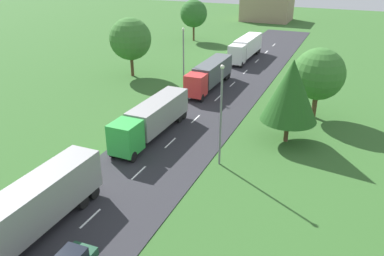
# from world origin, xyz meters

# --- Properties ---
(road) EXTENTS (10.00, 140.00, 0.06)m
(road) POSITION_xyz_m (0.00, 24.50, 0.03)
(road) COLOR #2B2B30
(road) RESTS_ON ground
(lane_marking_centre) EXTENTS (0.16, 118.71, 0.01)m
(lane_marking_centre) POSITION_xyz_m (0.00, 19.45, 0.07)
(lane_marking_centre) COLOR white
(lane_marking_centre) RESTS_ON road
(truck_lead) EXTENTS (2.58, 14.59, 3.75)m
(truck_lead) POSITION_xyz_m (-2.34, 12.37, 2.19)
(truck_lead) COLOR red
(truck_lead) RESTS_ON road
(truck_second) EXTENTS (2.69, 12.35, 3.43)m
(truck_second) POSITION_xyz_m (-2.43, 30.15, 2.06)
(truck_second) COLOR green
(truck_second) RESTS_ON road
(truck_third) EXTENTS (2.51, 12.31, 3.48)m
(truck_third) POSITION_xyz_m (-2.50, 47.13, 2.08)
(truck_third) COLOR red
(truck_third) RESTS_ON road
(truck_fourth) EXTENTS (2.65, 12.53, 3.67)m
(truck_fourth) POSITION_xyz_m (-2.29, 64.51, 2.17)
(truck_fourth) COLOR white
(truck_fourth) RESTS_ON road
(lamppost_second) EXTENTS (0.36, 0.36, 9.20)m
(lamppost_second) POSITION_xyz_m (5.87, 27.39, 5.08)
(lamppost_second) COLOR slate
(lamppost_second) RESTS_ON ground
(lamppost_third) EXTENTS (0.36, 0.36, 8.34)m
(lamppost_third) POSITION_xyz_m (-5.83, 45.70, 4.65)
(lamppost_third) COLOR slate
(lamppost_third) RESTS_ON ground
(tree_oak) EXTENTS (5.64, 5.64, 8.47)m
(tree_oak) POSITION_xyz_m (-16.88, 75.61, 5.64)
(tree_oak) COLOR #513823
(tree_oak) RESTS_ON ground
(tree_pine) EXTENTS (5.78, 5.78, 8.06)m
(tree_pine) POSITION_xyz_m (12.27, 41.93, 5.15)
(tree_pine) COLOR #513823
(tree_pine) RESTS_ON ground
(tree_ash) EXTENTS (6.25, 6.25, 8.78)m
(tree_ash) POSITION_xyz_m (-15.55, 48.08, 5.65)
(tree_ash) COLOR #513823
(tree_ash) RESTS_ON ground
(tree_lime) EXTENTS (5.55, 5.55, 8.44)m
(tree_lime) POSITION_xyz_m (10.51, 34.43, 5.38)
(tree_lime) COLOR #513823
(tree_lime) RESTS_ON ground
(distant_building) EXTENTS (12.91, 10.30, 6.63)m
(distant_building) POSITION_xyz_m (-8.70, 108.20, 3.32)
(distant_building) COLOR #9E846B
(distant_building) RESTS_ON ground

